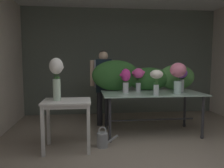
% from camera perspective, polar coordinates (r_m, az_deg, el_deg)
% --- Properties ---
extents(ground_plane, '(8.01, 8.01, 0.00)m').
position_cam_1_polar(ground_plane, '(4.43, 6.01, -12.53)').
color(ground_plane, gray).
extents(wall_back, '(5.16, 0.12, 2.75)m').
position_cam_1_polar(wall_back, '(6.00, 2.35, 5.65)').
color(wall_back, slate).
rests_on(wall_back, ground).
extents(display_table_glass, '(1.88, 0.94, 0.81)m').
position_cam_1_polar(display_table_glass, '(4.32, 10.07, -3.69)').
color(display_table_glass, '#B2D2C4').
rests_on(display_table_glass, ground).
extents(side_table_white, '(0.74, 0.57, 0.79)m').
position_cam_1_polar(side_table_white, '(3.58, -11.43, -5.82)').
color(side_table_white, white).
rests_on(side_table_white, ground).
extents(florist, '(0.57, 0.24, 1.62)m').
position_cam_1_polar(florist, '(4.79, -2.20, 1.03)').
color(florist, '#232328').
rests_on(florist, ground).
extents(foliage_backdrop, '(2.13, 0.32, 0.61)m').
position_cam_1_polar(foliage_backdrop, '(4.60, 8.09, 1.75)').
color(foliage_backdrop, '#2D6028').
rests_on(foliage_backdrop, display_table_glass).
extents(vase_magenta_carnations, '(0.21, 0.18, 0.45)m').
position_cam_1_polar(vase_magenta_carnations, '(4.20, 3.52, 1.40)').
color(vase_magenta_carnations, silver).
rests_on(vase_magenta_carnations, display_table_glass).
extents(vase_rosy_hydrangea, '(0.31, 0.29, 0.56)m').
position_cam_1_polar(vase_rosy_hydrangea, '(4.24, 16.50, 2.54)').
color(vase_rosy_hydrangea, silver).
rests_on(vase_rosy_hydrangea, display_table_glass).
extents(vase_violet_snapdragons, '(0.23, 0.23, 0.46)m').
position_cam_1_polar(vase_violet_snapdragons, '(4.55, 17.23, 1.78)').
color(vase_violet_snapdragons, silver).
rests_on(vase_violet_snapdragons, display_table_glass).
extents(vase_fuchsia_stock, '(0.26, 0.22, 0.45)m').
position_cam_1_polar(vase_fuchsia_stock, '(4.39, 6.71, 2.10)').
color(vase_fuchsia_stock, silver).
rests_on(vase_fuchsia_stock, display_table_glass).
extents(vase_ivory_dahlias, '(0.22, 0.22, 0.44)m').
position_cam_1_polar(vase_ivory_dahlias, '(3.94, 11.23, 1.48)').
color(vase_ivory_dahlias, silver).
rests_on(vase_ivory_dahlias, display_table_glass).
extents(vase_white_roses_tall, '(0.22, 0.21, 0.66)m').
position_cam_1_polar(vase_white_roses_tall, '(3.53, -13.95, 2.16)').
color(vase_white_roses_tall, silver).
rests_on(vase_white_roses_tall, side_table_white).
extents(watering_can, '(0.35, 0.18, 0.34)m').
position_cam_1_polar(watering_can, '(3.74, -2.39, -13.98)').
color(watering_can, '#999EA3').
rests_on(watering_can, ground).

